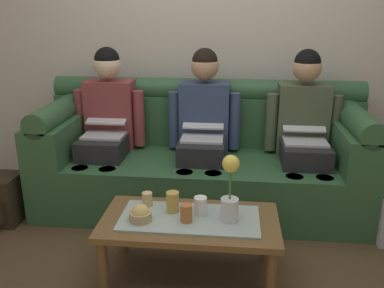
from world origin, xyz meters
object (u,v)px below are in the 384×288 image
Objects in this scene: person_left at (107,122)px; cup_near_right at (186,213)px; person_middle at (203,124)px; cup_near_left at (147,199)px; snack_bowl at (140,214)px; couch at (203,160)px; person_right at (304,127)px; coffee_table at (190,226)px; flower_vase at (230,192)px; cup_far_center at (200,206)px; cup_far_left at (173,202)px.

person_left is 1.27m from cup_near_right.
person_middle is 14.31× the size of cup_near_left.
cup_near_left is (0.00, 0.18, 0.01)m from snack_bowl.
cup_near_right is (0.25, -0.16, 0.01)m from cup_near_left.
cup_near_left is (-0.26, -0.86, 0.06)m from couch.
person_left is at bearing -179.99° from person_middle.
person_right is 9.69× the size of snack_bowl.
person_left is at bearing -179.99° from person_right.
coffee_table is 11.74× the size of cup_near_left.
person_left reaches higher than flower_vase.
person_left reaches higher than coffee_table.
cup_far_center is at bearing 17.30° from snack_bowl.
person_middle and person_right have the same top height.
flower_vase is 4.49× the size of cup_near_left.
coffee_table is at bearing -52.07° from person_left.
cup_near_left is (-1.02, -0.85, -0.23)m from person_right.
coffee_table is at bearing -90.00° from couch.
flower_vase reaches higher than cup_far_left.
cup_near_left is at bearing 166.99° from cup_far_center.
cup_far_center is at bearing 34.86° from coffee_table.
cup_far_left is at bearing -17.94° from cup_near_left.
person_left is 12.15× the size of cup_near_right.
cup_near_right is at bearing -90.76° from person_middle.
person_middle is 1.09m from snack_bowl.
person_left is 1.22× the size of coffee_table.
coffee_table is at bearing 12.89° from snack_bowl.
cup_far_left is (-0.86, -0.90, -0.21)m from person_right.
cup_far_center is (0.81, -0.93, -0.22)m from person_left.
person_right is 11.40× the size of cup_far_center.
cup_far_left is (-0.16, 0.02, 0.01)m from cup_far_center.
person_right is 10.23× the size of cup_far_left.
flower_vase is at bearing -2.10° from coffee_table.
couch is 0.92m from cup_far_left.
couch reaches higher than cup_near_left.
flower_vase is (0.97, -0.97, -0.10)m from person_left.
person_left is 1.00× the size of person_right.
flower_vase is (0.22, -0.98, 0.19)m from couch.
couch is 0.81m from person_left.
cup_far_center is (0.32, -0.07, 0.01)m from cup_near_left.
person_right is at bearing 46.49° from cup_far_left.
snack_bowl is 0.25m from cup_near_right.
person_left is at bearing 125.64° from cup_far_left.
cup_far_left is (-0.09, 0.11, 0.01)m from cup_near_right.
person_right is at bearing 53.10° from cup_far_center.
person_left is at bearing 119.81° from cup_near_left.
person_middle is 1.00m from flower_vase.
snack_bowl is at bearing -162.70° from cup_far_center.
person_middle is at bearing 102.84° from flower_vase.
coffee_table is at bearing 177.90° from flower_vase.
couch is 19.70× the size of snack_bowl.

